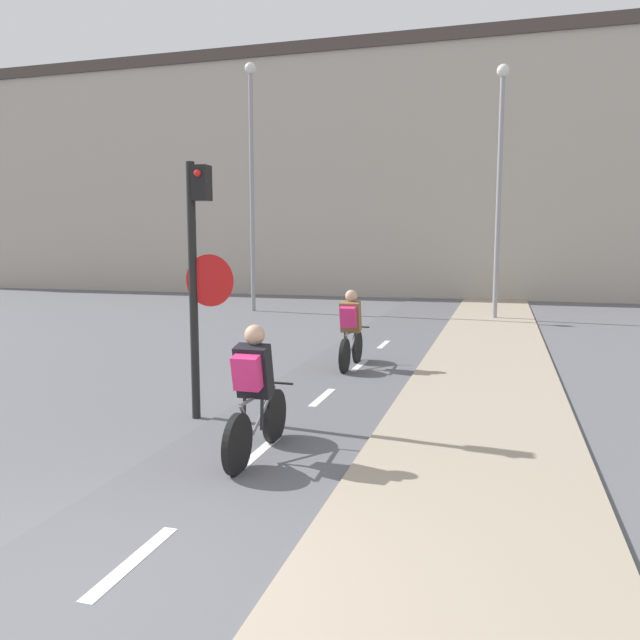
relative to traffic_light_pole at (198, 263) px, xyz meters
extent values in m
plane|color=#5B5B60|center=(1.25, -4.05, -2.05)|extent=(120.00, 120.00, 0.00)
cube|color=#56565B|center=(1.25, -4.05, -2.04)|extent=(2.17, 60.00, 0.02)
cube|color=white|center=(1.25, -3.55, -2.03)|extent=(0.12, 1.10, 0.00)
cube|color=white|center=(1.25, -1.05, -2.03)|extent=(0.12, 1.10, 0.00)
cube|color=white|center=(1.25, 1.45, -2.03)|extent=(0.12, 1.10, 0.00)
cube|color=white|center=(1.25, 3.95, -2.03)|extent=(0.12, 1.10, 0.00)
cube|color=white|center=(1.25, 6.45, -2.03)|extent=(0.12, 1.10, 0.00)
cube|color=#B2A899|center=(1.25, 20.92, 2.98)|extent=(60.00, 5.00, 10.06)
cube|color=#473D38|center=(1.25, 20.92, 8.26)|extent=(60.00, 5.20, 0.50)
cylinder|color=black|center=(-0.08, 0.00, -0.39)|extent=(0.11, 0.11, 3.33)
cube|color=black|center=(0.07, 0.00, 1.01)|extent=(0.20, 0.20, 0.44)
sphere|color=red|center=(0.07, -0.11, 1.12)|extent=(0.09, 0.09, 0.09)
cone|color=red|center=(0.15, 0.00, -0.22)|extent=(0.67, 0.01, 0.67)
cone|color=silver|center=(0.15, 0.00, -0.22)|extent=(0.60, 0.02, 0.60)
cylinder|color=gray|center=(-4.26, 12.17, 1.82)|extent=(0.14, 0.14, 7.76)
sphere|color=silver|center=(-4.26, 12.17, 5.81)|extent=(0.36, 0.36, 0.36)
cylinder|color=gray|center=(3.58, 12.10, 1.49)|extent=(0.14, 0.14, 7.09)
sphere|color=silver|center=(3.58, 12.10, 5.15)|extent=(0.36, 0.36, 0.36)
cylinder|color=black|center=(1.27, -1.71, -1.74)|extent=(0.07, 0.63, 0.63)
cylinder|color=black|center=(1.27, -0.65, -1.74)|extent=(0.07, 0.63, 0.63)
cylinder|color=slate|center=(1.27, -0.98, -1.58)|extent=(0.04, 0.68, 0.39)
cylinder|color=slate|center=(1.27, -1.47, -1.56)|extent=(0.04, 0.35, 0.41)
cylinder|color=slate|center=(1.27, -1.14, -1.38)|extent=(0.04, 0.98, 0.07)
cylinder|color=slate|center=(1.27, -1.51, -1.75)|extent=(0.04, 0.41, 0.05)
cylinder|color=black|center=(1.27, -0.65, -1.35)|extent=(0.46, 0.03, 0.03)
cube|color=black|center=(1.27, -1.26, -1.09)|extent=(0.36, 0.31, 0.59)
sphere|color=tan|center=(1.27, -1.22, -0.71)|extent=(0.22, 0.22, 0.22)
cylinder|color=#232328|center=(1.17, -1.29, -1.51)|extent=(0.04, 0.07, 0.39)
cylinder|color=#232328|center=(1.37, -1.29, -1.51)|extent=(0.04, 0.07, 0.39)
cube|color=#DB286B|center=(1.27, -1.44, -1.07)|extent=(0.28, 0.23, 0.39)
cylinder|color=black|center=(1.13, 3.30, -1.74)|extent=(0.07, 0.62, 0.62)
cylinder|color=black|center=(1.13, 4.31, -1.74)|extent=(0.07, 0.62, 0.62)
cylinder|color=slate|center=(1.13, 3.99, -1.58)|extent=(0.04, 0.64, 0.39)
cylinder|color=slate|center=(1.13, 3.53, -1.57)|extent=(0.04, 0.33, 0.41)
cylinder|color=slate|center=(1.13, 3.84, -1.39)|extent=(0.04, 0.93, 0.07)
cylinder|color=slate|center=(1.13, 3.49, -1.75)|extent=(0.04, 0.39, 0.05)
cylinder|color=black|center=(1.13, 4.31, -1.35)|extent=(0.46, 0.03, 0.03)
cube|color=brown|center=(1.13, 3.73, -1.09)|extent=(0.36, 0.31, 0.59)
sphere|color=tan|center=(1.13, 3.77, -0.71)|extent=(0.22, 0.22, 0.22)
cylinder|color=#232328|center=(1.03, 3.69, -1.52)|extent=(0.04, 0.07, 0.39)
cylinder|color=#232328|center=(1.23, 3.69, -1.52)|extent=(0.04, 0.07, 0.39)
cube|color=#DB286B|center=(1.13, 3.55, -1.07)|extent=(0.28, 0.23, 0.39)
camera|label=1|loc=(3.75, -7.27, 0.27)|focal=35.00mm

